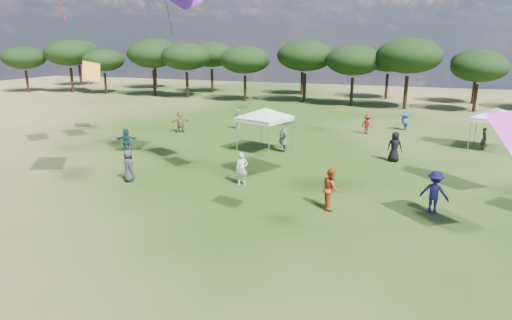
{
  "coord_description": "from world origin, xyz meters",
  "views": [
    {
      "loc": [
        3.53,
        -5.36,
        7.07
      ],
      "look_at": [
        -0.5,
        6.0,
        3.74
      ],
      "focal_mm": 30.0,
      "sensor_mm": 36.0,
      "label": 1
    }
  ],
  "objects": [
    {
      "name": "tent_right",
      "position": [
        9.19,
        26.64,
        2.74
      ],
      "size": [
        5.28,
        5.28,
        3.17
      ],
      "rotation": [
        0.0,
        0.0,
        -0.27
      ],
      "color": "gray",
      "rests_on": "ground"
    },
    {
      "name": "festival_crowd",
      "position": [
        -1.44,
        21.44,
        0.86
      ],
      "size": [
        28.21,
        21.0,
        1.86
      ],
      "color": "maroon",
      "rests_on": "ground"
    },
    {
      "name": "tent_left",
      "position": [
        -5.2,
        20.99,
        2.81
      ],
      "size": [
        5.39,
        5.39,
        3.24
      ],
      "rotation": [
        0.0,
        0.0,
        -0.32
      ],
      "color": "gray",
      "rests_on": "ground"
    },
    {
      "name": "tree_line",
      "position": [
        2.39,
        47.41,
        5.42
      ],
      "size": [
        108.78,
        17.63,
        7.77
      ],
      "color": "black",
      "rests_on": "ground"
    }
  ]
}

